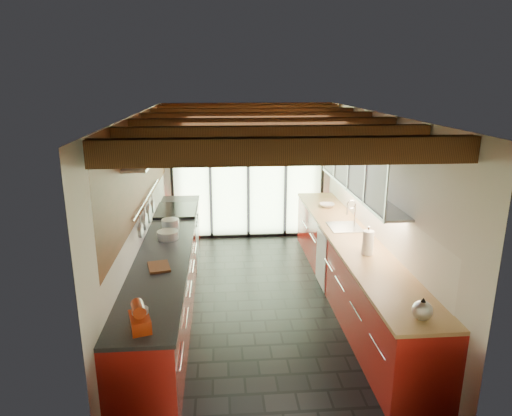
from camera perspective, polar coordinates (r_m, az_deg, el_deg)
name	(u,v)px	position (r m, az deg, el deg)	size (l,w,h in m)	color
ground	(261,300)	(6.61, 0.60, -11.43)	(5.50, 5.50, 0.00)	black
room_shell	(261,187)	(6.03, 0.65, 2.65)	(5.50, 5.50, 5.50)	silver
ceiling_beams	(259,122)	(6.27, 0.35, 10.65)	(3.14, 5.06, 4.90)	#593316
glass_door	(248,154)	(8.67, -0.99, 6.79)	(2.95, 0.10, 2.90)	#C6EAAD
left_counter	(169,273)	(6.43, -10.88, -8.01)	(0.68, 5.00, 0.92)	#AA1C14
range_stove	(177,237)	(7.77, -9.80, -3.61)	(0.66, 0.90, 0.97)	silver
right_counter	(350,267)	(6.65, 11.71, -7.25)	(0.68, 5.00, 0.92)	#AA1C14
sink_assembly	(346,225)	(6.83, 11.14, -2.09)	(0.45, 0.52, 0.43)	silver
upper_cabinets_right	(361,166)	(6.56, 12.99, 5.09)	(0.34, 3.00, 3.00)	silver
left_wall_fixtures	(149,170)	(6.17, -13.20, 4.68)	(0.28, 2.60, 0.96)	silver
stand_mixer	(140,317)	(4.23, -14.34, -13.12)	(0.24, 0.32, 0.26)	#BD330F
pot_large	(171,225)	(6.71, -10.64, -2.04)	(0.25, 0.25, 0.16)	silver
pot_small	(168,235)	(6.35, -10.97, -3.33)	(0.29, 0.29, 0.11)	silver
cutting_board	(159,267)	(5.44, -12.04, -7.21)	(0.24, 0.33, 0.03)	brown
kettle	(422,309)	(4.51, 20.08, -11.81)	(0.24, 0.26, 0.22)	silver
paper_towel	(368,243)	(5.83, 13.81, -4.26)	(0.16, 0.16, 0.37)	white
soap_bottle	(365,245)	(5.94, 13.48, -4.56)	(0.08, 0.08, 0.17)	silver
bowl	(327,205)	(7.86, 8.87, 0.34)	(0.25, 0.25, 0.06)	silver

